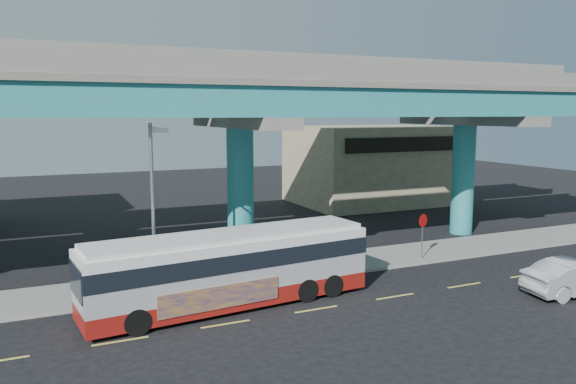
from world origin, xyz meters
name	(u,v)px	position (x,y,z in m)	size (l,w,h in m)	color
ground	(313,307)	(0.00, 0.00, 0.00)	(120.00, 120.00, 0.00)	black
sidewalk	(264,272)	(0.00, 5.50, 0.07)	(70.00, 4.00, 0.15)	gray
lane_markings	(316,309)	(0.00, -0.30, 0.01)	(58.00, 0.12, 0.01)	#D8C64C
viaduct	(239,96)	(0.00, 9.11, 9.14)	(52.00, 12.40, 11.70)	teal
building_beige	(374,164)	(18.00, 22.98, 3.51)	(14.00, 10.23, 7.00)	#BDB087
transit_bus	(231,266)	(-3.12, 1.61, 1.76)	(12.67, 3.92, 3.20)	maroon
street_lamp	(155,186)	(-5.85, 3.44, 5.12)	(0.50, 2.49, 7.63)	gray
stop_sign	(423,226)	(8.95, 4.18, 1.97)	(0.73, 0.26, 2.53)	gray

